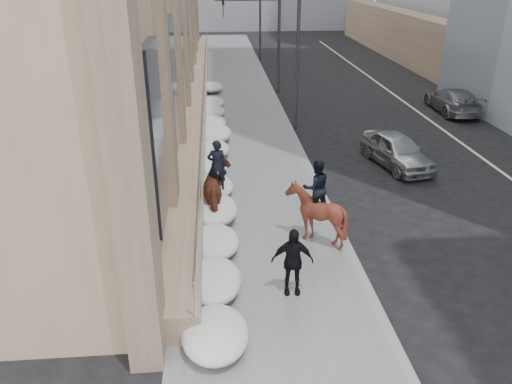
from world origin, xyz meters
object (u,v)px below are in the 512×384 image
car_silver (397,150)px  car_grey (453,100)px  pedestrian (292,261)px  mounted_horse_left (219,187)px  mounted_horse_right (316,209)px

car_silver → car_grey: 9.90m
car_silver → pedestrian: bearing=-135.3°
pedestrian → car_silver: pedestrian is taller
mounted_horse_left → car_silver: 8.60m
pedestrian → car_grey: (11.78, 16.50, -0.34)m
mounted_horse_right → pedestrian: bearing=57.7°
car_silver → mounted_horse_left: bearing=-163.0°
mounted_horse_left → pedestrian: mounted_horse_left is taller
car_grey → mounted_horse_left: bearing=44.0°
car_grey → mounted_horse_right: bearing=55.0°
mounted_horse_left → car_grey: 18.09m
car_silver → car_grey: bearing=41.0°
mounted_horse_left → mounted_horse_right: mounted_horse_left is taller
mounted_horse_left → car_silver: mounted_horse_left is taller
mounted_horse_left → car_grey: bearing=-141.9°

